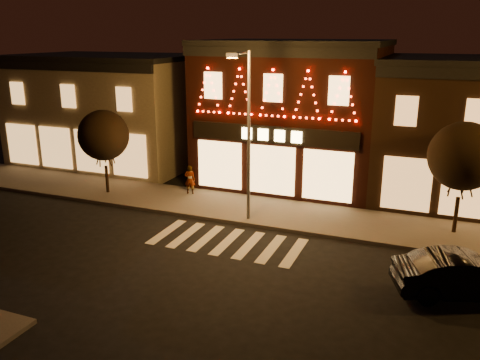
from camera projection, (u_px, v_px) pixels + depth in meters
The scene contains 10 objects.
ground at pixel (184, 283), 17.94m from camera, with size 120.00×120.00×0.00m, color black.
sidewalk_far at pixel (297, 216), 24.32m from camera, with size 44.00×4.00×0.15m, color #47423D.
building_left at pixel (110, 109), 33.99m from camera, with size 12.20×8.28×7.30m.
building_pulp at pixel (294, 113), 29.19m from camera, with size 10.20×8.34×8.30m.
building_right_a at pixel (470, 131), 25.92m from camera, with size 9.20×8.28×7.50m.
streetlamp_mid at pixel (247, 125), 22.28m from camera, with size 0.51×1.79×7.80m.
tree_left at pixel (104, 135), 26.83m from camera, with size 2.74×2.74×4.58m.
tree_right at pixel (464, 156), 21.20m from camera, with size 2.96×2.96×4.95m.
dark_sedan at pixel (464, 276), 16.85m from camera, with size 1.62×4.65×1.53m, color black.
pedestrian at pixel (190, 180), 27.26m from camera, with size 0.58×0.38×1.59m, color gray.
Camera 1 is at (7.92, -14.21, 8.67)m, focal length 37.23 mm.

